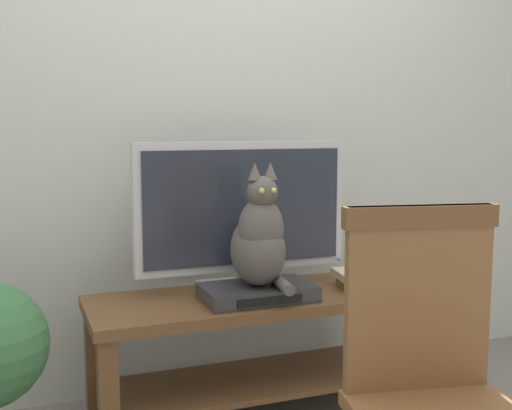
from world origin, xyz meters
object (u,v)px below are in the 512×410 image
(tv_stand, at_px, (252,331))
(tv, at_px, (243,212))
(media_box, at_px, (258,292))
(book_stack, at_px, (365,278))
(cat, at_px, (259,240))
(wooden_chair, at_px, (433,374))

(tv_stand, height_order, tv, tv)
(media_box, height_order, book_stack, book_stack)
(tv, xyz_separation_m, book_stack, (0.50, -0.16, -0.29))
(tv_stand, distance_m, cat, 0.41)
(cat, bearing_deg, media_box, 93.89)
(book_stack, bearing_deg, tv, 161.63)
(cat, xyz_separation_m, book_stack, (0.50, 0.04, -0.21))
(tv, xyz_separation_m, wooden_chair, (0.09, -1.19, -0.27))
(tv_stand, bearing_deg, cat, -91.58)
(media_box, relative_size, book_stack, 1.67)
(tv_stand, bearing_deg, wooden_chair, -85.20)
(tv_stand, xyz_separation_m, tv, (0.00, 0.11, 0.48))
(wooden_chair, bearing_deg, tv_stand, 94.80)
(cat, bearing_deg, tv_stand, 88.42)
(media_box, distance_m, book_stack, 0.50)
(media_box, relative_size, wooden_chair, 0.44)
(tv, bearing_deg, media_box, -91.12)
(media_box, xyz_separation_m, cat, (0.00, -0.01, 0.21))
(cat, xyz_separation_m, wooden_chair, (0.09, -0.99, -0.19))
(tv_stand, bearing_deg, media_box, -92.60)
(tv_stand, relative_size, wooden_chair, 1.34)
(book_stack, bearing_deg, media_box, -177.65)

